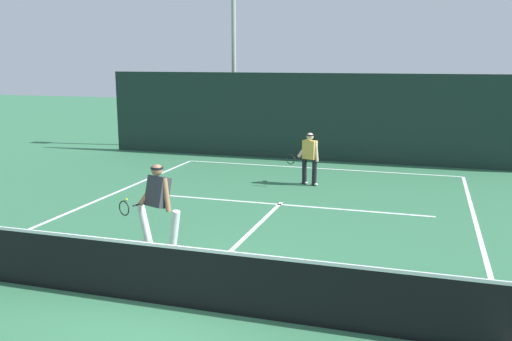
{
  "coord_description": "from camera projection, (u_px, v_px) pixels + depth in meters",
  "views": [
    {
      "loc": [
        3.47,
        -6.98,
        3.64
      ],
      "look_at": [
        -0.4,
        5.45,
        1.0
      ],
      "focal_mm": 38.7,
      "sensor_mm": 36.0,
      "label": 1
    }
  ],
  "objects": [
    {
      "name": "player_near",
      "position": [
        158.0,
        202.0,
        10.63
      ],
      "size": [
        1.19,
        0.87,
        1.68
      ],
      "rotation": [
        0.0,
        0.0,
        2.78
      ],
      "color": "silver",
      "rests_on": "ground_plane"
    },
    {
      "name": "court_line_centre",
      "position": [
        242.0,
        240.0,
        11.26
      ],
      "size": [
        0.1,
        6.4,
        0.01
      ],
      "primitive_type": "cube",
      "color": "white",
      "rests_on": "ground_plane"
    },
    {
      "name": "tennis_net",
      "position": [
        172.0,
        275.0,
        8.17
      ],
      "size": [
        10.23,
        0.09,
        1.1
      ],
      "color": "#1E4723",
      "rests_on": "ground_plane"
    },
    {
      "name": "ground_plane",
      "position": [
        173.0,
        306.0,
        8.26
      ],
      "size": [
        80.0,
        80.0,
        0.0
      ],
      "primitive_type": "plane",
      "color": "#316C48"
    },
    {
      "name": "light_pole",
      "position": [
        234.0,
        24.0,
        21.95
      ],
      "size": [
        0.55,
        0.44,
        8.26
      ],
      "color": "#9EA39E",
      "rests_on": "ground_plane"
    },
    {
      "name": "court_line_service",
      "position": [
        279.0,
        204.0,
        14.04
      ],
      "size": [
        7.6,
        0.1,
        0.01
      ],
      "primitive_type": "cube",
      "color": "white",
      "rests_on": "ground_plane"
    },
    {
      "name": "player_far",
      "position": [
        309.0,
        157.0,
        16.06
      ],
      "size": [
        0.91,
        0.87,
        1.55
      ],
      "rotation": [
        0.0,
        0.0,
        2.78
      ],
      "color": "black",
      "rests_on": "ground_plane"
    },
    {
      "name": "back_fence_windscreen",
      "position": [
        326.0,
        117.0,
        19.79
      ],
      "size": [
        16.98,
        0.12,
        3.15
      ],
      "primitive_type": "cube",
      "color": "#1A2E27",
      "rests_on": "ground_plane"
    },
    {
      "name": "court_line_baseline_far",
      "position": [
        317.0,
        168.0,
        18.68
      ],
      "size": [
        9.32,
        0.1,
        0.01
      ],
      "primitive_type": "cube",
      "color": "white",
      "rests_on": "ground_plane"
    },
    {
      "name": "tennis_ball",
      "position": [
        126.0,
        199.0,
        14.41
      ],
      "size": [
        0.07,
        0.07,
        0.07
      ],
      "primitive_type": "sphere",
      "color": "#D1E033",
      "rests_on": "ground_plane"
    }
  ]
}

